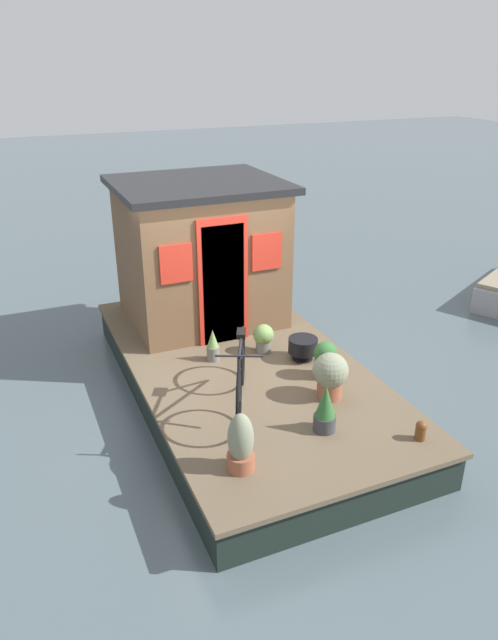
{
  "coord_description": "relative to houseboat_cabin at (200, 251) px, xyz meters",
  "views": [
    {
      "loc": [
        -6.34,
        2.65,
        4.24
      ],
      "look_at": [
        -0.2,
        0.0,
        1.21
      ],
      "focal_mm": 32.99,
      "sensor_mm": 36.0,
      "label": 1
    }
  ],
  "objects": [
    {
      "name": "ground_plane",
      "position": [
        -1.64,
        0.0,
        -1.56
      ],
      "size": [
        60.0,
        60.0,
        0.0
      ],
      "primitive_type": "plane",
      "color": "#4C5B60"
    },
    {
      "name": "houseboat_deck",
      "position": [
        -1.64,
        0.0,
        -1.31
      ],
      "size": [
        5.49,
        2.82,
        0.51
      ],
      "color": "brown",
      "rests_on": "ground_plane"
    },
    {
      "name": "houseboat_cabin",
      "position": [
        0.0,
        0.0,
        0.0
      ],
      "size": [
        2.08,
        2.36,
        2.1
      ],
      "color": "brown",
      "rests_on": "houseboat_deck"
    },
    {
      "name": "bicycle",
      "position": [
        -2.57,
        0.42,
        -0.65
      ],
      "size": [
        1.61,
        0.8,
        0.88
      ],
      "color": "black",
      "rests_on": "houseboat_deck"
    },
    {
      "name": "potted_plant_ivy",
      "position": [
        -1.41,
        0.34,
        -0.85
      ],
      "size": [
        0.17,
        0.17,
        0.44
      ],
      "color": "slate",
      "rests_on": "houseboat_deck"
    },
    {
      "name": "potted_plant_lavender",
      "position": [
        -2.38,
        -0.81,
        -0.81
      ],
      "size": [
        0.3,
        0.3,
        0.47
      ],
      "color": "#B2603D",
      "rests_on": "houseboat_deck"
    },
    {
      "name": "potted_plant_sage",
      "position": [
        -2.84,
        -0.61,
        -0.75
      ],
      "size": [
        0.43,
        0.43,
        0.57
      ],
      "color": "#935138",
      "rests_on": "houseboat_deck"
    },
    {
      "name": "potted_plant_thyme",
      "position": [
        -3.65,
        0.87,
        -0.77
      ],
      "size": [
        0.28,
        0.28,
        0.63
      ],
      "color": "#935138",
      "rests_on": "houseboat_deck"
    },
    {
      "name": "potted_plant_mint",
      "position": [
        -3.4,
        -0.21,
        -0.8
      ],
      "size": [
        0.25,
        0.25,
        0.55
      ],
      "color": "#38383D",
      "rests_on": "houseboat_deck"
    },
    {
      "name": "potted_plant_fern",
      "position": [
        -1.47,
        -0.37,
        -0.84
      ],
      "size": [
        0.28,
        0.28,
        0.4
      ],
      "color": "slate",
      "rests_on": "houseboat_deck"
    },
    {
      "name": "charcoal_grill",
      "position": [
        -1.86,
        -0.77,
        -0.86
      ],
      "size": [
        0.39,
        0.39,
        0.3
      ],
      "color": "black",
      "rests_on": "houseboat_deck"
    },
    {
      "name": "mooring_bollard",
      "position": [
        -3.96,
        -1.06,
        -0.94
      ],
      "size": [
        0.12,
        0.12,
        0.22
      ],
      "color": "brown",
      "rests_on": "houseboat_deck"
    }
  ]
}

